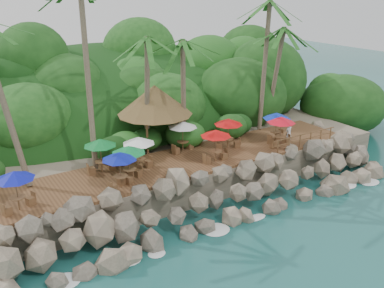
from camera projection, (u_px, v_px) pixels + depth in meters
ground at (244, 225)px, 26.35m from camera, size 140.00×140.00×0.00m
land_base at (133, 136)px, 38.68m from camera, size 32.00×25.20×2.10m
jungle_hill at (103, 125)px, 45.00m from camera, size 44.80×28.00×15.40m
seawall at (225, 196)px, 27.54m from camera, size 29.00×4.00×2.30m
terrace at (192, 160)px, 30.34m from camera, size 26.00×5.00×0.20m
jungle_foliage at (138, 150)px, 38.25m from camera, size 44.00×16.00×12.00m
foam_line at (241, 223)px, 26.58m from camera, size 25.20×0.80×0.06m
palms at (172, 18)px, 29.31m from camera, size 27.15×7.03×13.17m
palapa at (155, 100)px, 31.81m from camera, size 5.60×5.60×4.60m
dining_clusters at (177, 138)px, 28.68m from camera, size 21.30×5.29×2.29m
railing at (305, 138)px, 32.52m from camera, size 6.10×0.10×1.00m
waiter at (289, 133)px, 33.07m from camera, size 0.60×0.42×1.58m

